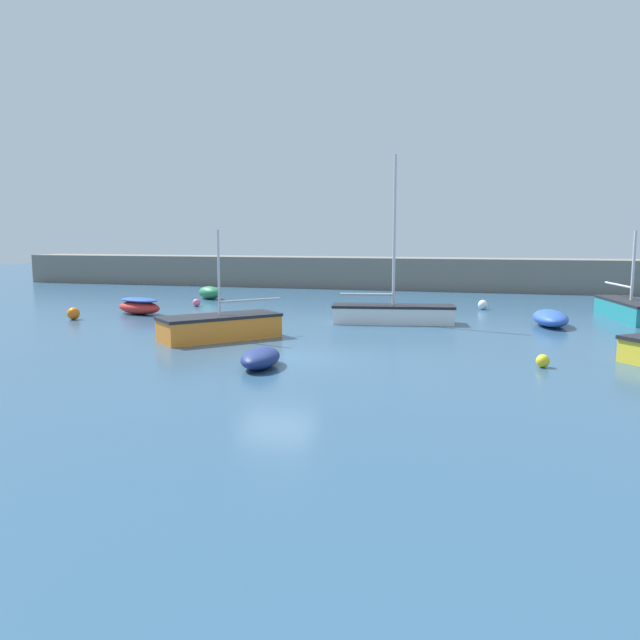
{
  "coord_description": "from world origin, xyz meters",
  "views": [
    {
      "loc": [
        6.83,
        -19.34,
        4.07
      ],
      "look_at": [
        -0.29,
        6.47,
        0.44
      ],
      "focal_mm": 35.0,
      "sensor_mm": 36.0,
      "label": 1
    }
  ],
  "objects_px": {
    "sailboat_tall_mast": "(393,313)",
    "mooring_buoy_orange": "(73,314)",
    "sailboat_twin_hulled": "(220,327)",
    "mooring_buoy_white": "(483,305)",
    "fishing_dinghy_green": "(261,358)",
    "sailboat_short_mast": "(630,310)",
    "dinghy_near_pier": "(210,293)",
    "rowboat_white_midwater": "(550,318)",
    "rowboat_with_red_cover": "(139,306)",
    "mooring_buoy_pink": "(196,303)",
    "mooring_buoy_yellow": "(543,361)"
  },
  "relations": [
    {
      "from": "mooring_buoy_white",
      "to": "mooring_buoy_yellow",
      "type": "height_order",
      "value": "mooring_buoy_white"
    },
    {
      "from": "sailboat_short_mast",
      "to": "sailboat_tall_mast",
      "type": "distance_m",
      "value": 11.78
    },
    {
      "from": "sailboat_twin_hulled",
      "to": "rowboat_white_midwater",
      "type": "xyz_separation_m",
      "value": [
        12.93,
        7.38,
        -0.14
      ]
    },
    {
      "from": "mooring_buoy_white",
      "to": "mooring_buoy_pink",
      "type": "height_order",
      "value": "mooring_buoy_white"
    },
    {
      "from": "fishing_dinghy_green",
      "to": "sailboat_tall_mast",
      "type": "height_order",
      "value": "sailboat_tall_mast"
    },
    {
      "from": "sailboat_twin_hulled",
      "to": "rowboat_white_midwater",
      "type": "relative_size",
      "value": 1.39
    },
    {
      "from": "rowboat_with_red_cover",
      "to": "mooring_buoy_pink",
      "type": "xyz_separation_m",
      "value": [
        1.27,
        4.01,
        -0.21
      ]
    },
    {
      "from": "fishing_dinghy_green",
      "to": "rowboat_with_red_cover",
      "type": "relative_size",
      "value": 0.77
    },
    {
      "from": "fishing_dinghy_green",
      "to": "rowboat_white_midwater",
      "type": "relative_size",
      "value": 0.69
    },
    {
      "from": "sailboat_twin_hulled",
      "to": "mooring_buoy_pink",
      "type": "bearing_deg",
      "value": -107.11
    },
    {
      "from": "fishing_dinghy_green",
      "to": "sailboat_short_mast",
      "type": "height_order",
      "value": "sailboat_short_mast"
    },
    {
      "from": "dinghy_near_pier",
      "to": "mooring_buoy_white",
      "type": "relative_size",
      "value": 4.34
    },
    {
      "from": "sailboat_short_mast",
      "to": "dinghy_near_pier",
      "type": "height_order",
      "value": "sailboat_short_mast"
    },
    {
      "from": "rowboat_white_midwater",
      "to": "mooring_buoy_yellow",
      "type": "xyz_separation_m",
      "value": [
        -1.01,
        -9.61,
        -0.16
      ]
    },
    {
      "from": "rowboat_with_red_cover",
      "to": "mooring_buoy_white",
      "type": "xyz_separation_m",
      "value": [
        17.3,
        6.89,
        -0.17
      ]
    },
    {
      "from": "fishing_dinghy_green",
      "to": "sailboat_tall_mast",
      "type": "xyz_separation_m",
      "value": [
        2.45,
        10.92,
        0.2
      ]
    },
    {
      "from": "rowboat_with_red_cover",
      "to": "sailboat_twin_hulled",
      "type": "height_order",
      "value": "sailboat_twin_hulled"
    },
    {
      "from": "rowboat_with_red_cover",
      "to": "fishing_dinghy_green",
      "type": "bearing_deg",
      "value": 153.5
    },
    {
      "from": "rowboat_with_red_cover",
      "to": "sailboat_tall_mast",
      "type": "distance_m",
      "value": 13.33
    },
    {
      "from": "sailboat_tall_mast",
      "to": "mooring_buoy_orange",
      "type": "height_order",
      "value": "sailboat_tall_mast"
    },
    {
      "from": "rowboat_with_red_cover",
      "to": "sailboat_twin_hulled",
      "type": "distance_m",
      "value": 9.72
    },
    {
      "from": "fishing_dinghy_green",
      "to": "sailboat_short_mast",
      "type": "bearing_deg",
      "value": 132.18
    },
    {
      "from": "mooring_buoy_orange",
      "to": "sailboat_short_mast",
      "type": "bearing_deg",
      "value": 15.26
    },
    {
      "from": "sailboat_tall_mast",
      "to": "rowboat_white_midwater",
      "type": "height_order",
      "value": "sailboat_tall_mast"
    },
    {
      "from": "fishing_dinghy_green",
      "to": "mooring_buoy_orange",
      "type": "xyz_separation_m",
      "value": [
        -12.81,
        8.06,
        -0.01
      ]
    },
    {
      "from": "dinghy_near_pier",
      "to": "rowboat_white_midwater",
      "type": "xyz_separation_m",
      "value": [
        20.23,
        -7.07,
        -0.05
      ]
    },
    {
      "from": "sailboat_tall_mast",
      "to": "mooring_buoy_white",
      "type": "height_order",
      "value": "sailboat_tall_mast"
    },
    {
      "from": "fishing_dinghy_green",
      "to": "mooring_buoy_white",
      "type": "bearing_deg",
      "value": 153.67
    },
    {
      "from": "sailboat_twin_hulled",
      "to": "mooring_buoy_white",
      "type": "relative_size",
      "value": 8.87
    },
    {
      "from": "dinghy_near_pier",
      "to": "sailboat_short_mast",
      "type": "bearing_deg",
      "value": 26.15
    },
    {
      "from": "sailboat_tall_mast",
      "to": "mooring_buoy_pink",
      "type": "distance_m",
      "value": 12.68
    },
    {
      "from": "fishing_dinghy_green",
      "to": "mooring_buoy_orange",
      "type": "bearing_deg",
      "value": -128.6
    },
    {
      "from": "sailboat_tall_mast",
      "to": "mooring_buoy_white",
      "type": "bearing_deg",
      "value": 50.39
    },
    {
      "from": "mooring_buoy_white",
      "to": "mooring_buoy_pink",
      "type": "distance_m",
      "value": 16.29
    },
    {
      "from": "fishing_dinghy_green",
      "to": "rowboat_with_red_cover",
      "type": "bearing_deg",
      "value": -141.31
    },
    {
      "from": "mooring_buoy_orange",
      "to": "mooring_buoy_white",
      "type": "height_order",
      "value": "mooring_buoy_orange"
    },
    {
      "from": "rowboat_with_red_cover",
      "to": "mooring_buoy_white",
      "type": "height_order",
      "value": "rowboat_with_red_cover"
    },
    {
      "from": "mooring_buoy_orange",
      "to": "dinghy_near_pier",
      "type": "bearing_deg",
      "value": 79.35
    },
    {
      "from": "rowboat_white_midwater",
      "to": "mooring_buoy_yellow",
      "type": "relative_size",
      "value": 8.16
    },
    {
      "from": "sailboat_tall_mast",
      "to": "mooring_buoy_pink",
      "type": "relative_size",
      "value": 17.31
    },
    {
      "from": "rowboat_with_red_cover",
      "to": "mooring_buoy_orange",
      "type": "bearing_deg",
      "value": 73.62
    },
    {
      "from": "dinghy_near_pier",
      "to": "rowboat_white_midwater",
      "type": "bearing_deg",
      "value": 15.85
    },
    {
      "from": "mooring_buoy_orange",
      "to": "rowboat_with_red_cover",
      "type": "bearing_deg",
      "value": 55.23
    },
    {
      "from": "fishing_dinghy_green",
      "to": "mooring_buoy_pink",
      "type": "height_order",
      "value": "fishing_dinghy_green"
    },
    {
      "from": "sailboat_short_mast",
      "to": "sailboat_tall_mast",
      "type": "xyz_separation_m",
      "value": [
        -10.97,
        -4.3,
        0.0
      ]
    },
    {
      "from": "sailboat_short_mast",
      "to": "mooring_buoy_orange",
      "type": "relative_size",
      "value": 10.86
    },
    {
      "from": "rowboat_with_red_cover",
      "to": "mooring_buoy_orange",
      "type": "height_order",
      "value": "rowboat_with_red_cover"
    },
    {
      "from": "mooring_buoy_pink",
      "to": "mooring_buoy_yellow",
      "type": "distance_m",
      "value": 21.98
    },
    {
      "from": "sailboat_twin_hulled",
      "to": "mooring_buoy_yellow",
      "type": "relative_size",
      "value": 11.34
    },
    {
      "from": "dinghy_near_pier",
      "to": "mooring_buoy_white",
      "type": "height_order",
      "value": "dinghy_near_pier"
    }
  ]
}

